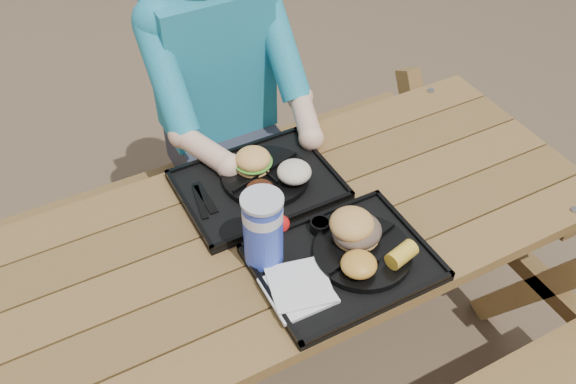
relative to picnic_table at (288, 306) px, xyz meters
name	(u,v)px	position (x,y,z in m)	size (l,w,h in m)	color
ground	(288,368)	(0.00, 0.00, -0.38)	(60.00, 60.00, 0.00)	#999999
picnic_table	(288,306)	(0.00, 0.00, 0.00)	(1.80, 1.49, 0.75)	#999999
tray_near	(343,263)	(0.06, -0.20, 0.39)	(0.45, 0.35, 0.02)	black
tray_far	(258,186)	(-0.01, 0.17, 0.39)	(0.45, 0.35, 0.02)	black
plate_near	(363,252)	(0.11, -0.20, 0.41)	(0.26, 0.26, 0.02)	black
plate_far	(266,176)	(0.02, 0.18, 0.41)	(0.26, 0.26, 0.02)	black
napkin_stack	(298,290)	(-0.09, -0.23, 0.40)	(0.15, 0.15, 0.02)	white
soda_cup	(263,231)	(-0.12, -0.09, 0.50)	(0.10, 0.10, 0.20)	#1935C1
condiment_bbq	(320,226)	(0.06, -0.07, 0.41)	(0.05, 0.05, 0.03)	black
condiment_mustard	(341,221)	(0.12, -0.08, 0.41)	(0.06, 0.06, 0.03)	gold
sandwich	(358,220)	(0.12, -0.16, 0.48)	(0.13, 0.13, 0.13)	#DD9E4E
mac_cheese	(359,264)	(0.07, -0.25, 0.44)	(0.09, 0.09, 0.05)	gold
corn_cob	(402,255)	(0.18, -0.28, 0.44)	(0.08, 0.08, 0.05)	yellow
cutlery_far	(205,197)	(-0.17, 0.19, 0.40)	(0.02, 0.14, 0.01)	black
burger	(253,155)	(0.00, 0.22, 0.46)	(0.11, 0.11, 0.10)	#F5AC56
baked_beans	(260,190)	(-0.03, 0.11, 0.43)	(0.08, 0.08, 0.04)	#451B0D
potato_salad	(294,172)	(0.09, 0.12, 0.44)	(0.10, 0.10, 0.06)	silver
diner	(219,119)	(0.08, 0.68, 0.27)	(0.48, 0.84, 1.28)	#18AEA6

